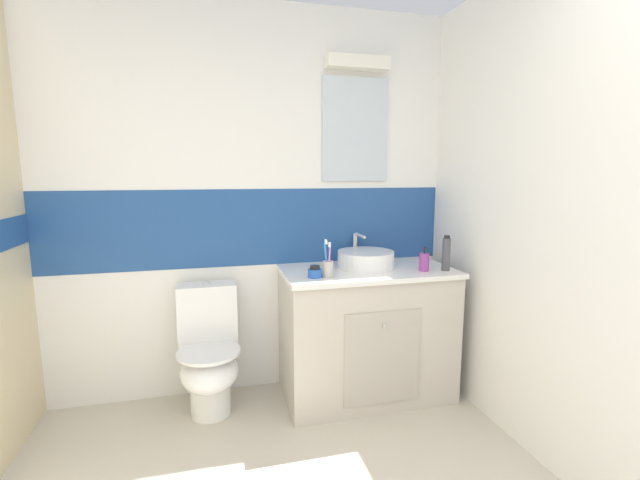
{
  "coord_description": "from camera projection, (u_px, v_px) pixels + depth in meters",
  "views": [
    {
      "loc": [
        -0.27,
        -0.39,
        1.46
      ],
      "look_at": [
        0.31,
        1.86,
        1.09
      ],
      "focal_mm": 24.0,
      "sensor_mm": 36.0,
      "label": 1
    }
  ],
  "objects": [
    {
      "name": "toilet",
      "position": [
        209.0,
        354.0,
        2.59
      ],
      "size": [
        0.37,
        0.5,
        0.79
      ],
      "color": "white",
      "rests_on": "ground_plane"
    },
    {
      "name": "hair_gel_jar",
      "position": [
        315.0,
        272.0,
        2.49
      ],
      "size": [
        0.08,
        0.08,
        0.07
      ],
      "color": "#2659B2",
      "rests_on": "vanity_cabinet"
    },
    {
      "name": "vanity_cabinet",
      "position": [
        366.0,
        332.0,
        2.79
      ],
      "size": [
        1.08,
        0.59,
        0.85
      ],
      "color": "beige",
      "rests_on": "ground_plane"
    },
    {
      "name": "wall_back_tiled",
      "position": [
        254.0,
        203.0,
        2.81
      ],
      "size": [
        3.2,
        0.2,
        2.5
      ],
      "color": "white",
      "rests_on": "ground_plane"
    },
    {
      "name": "soap_dispenser",
      "position": [
        424.0,
        262.0,
        2.65
      ],
      "size": [
        0.06,
        0.06,
        0.15
      ],
      "color": "#993F99",
      "rests_on": "vanity_cabinet"
    },
    {
      "name": "toothbrush_cup",
      "position": [
        328.0,
        267.0,
        2.49
      ],
      "size": [
        0.06,
        0.06,
        0.22
      ],
      "color": "#B2ADA3",
      "rests_on": "vanity_cabinet"
    },
    {
      "name": "sink_basin",
      "position": [
        366.0,
        258.0,
        2.75
      ],
      "size": [
        0.36,
        0.41,
        0.2
      ],
      "color": "white",
      "rests_on": "vanity_cabinet"
    },
    {
      "name": "shampoo_bottle_tall",
      "position": [
        446.0,
        254.0,
        2.66
      ],
      "size": [
        0.05,
        0.05,
        0.22
      ],
      "color": "#4C4C51",
      "rests_on": "vanity_cabinet"
    },
    {
      "name": "wall_right_plain",
      "position": [
        578.0,
        218.0,
        1.95
      ],
      "size": [
        0.1,
        3.48,
        2.5
      ],
      "primitive_type": "cube",
      "color": "white",
      "rests_on": "ground_plane"
    }
  ]
}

